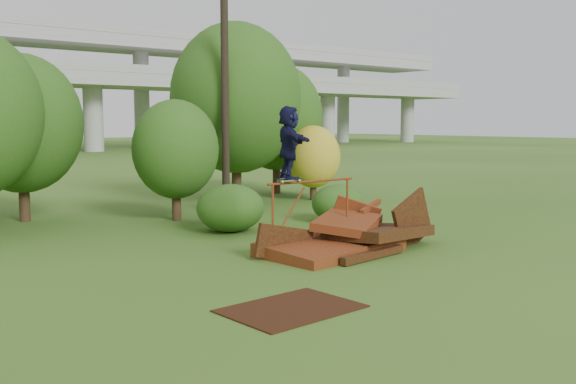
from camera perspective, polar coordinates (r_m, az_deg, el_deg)
ground at (r=15.53m, az=7.01°, el=-6.30°), size 240.00×240.00×0.00m
scrap_pile at (r=16.91m, az=5.45°, el=-4.06°), size 5.62×3.05×1.80m
grind_rail at (r=16.47m, az=2.13°, el=-0.76°), size 2.81×0.10×1.88m
skateboard at (r=15.93m, az=0.08°, el=1.14°), size 0.76×0.21×0.08m
skater at (r=15.88m, az=0.09°, el=4.44°), size 1.08×1.75×1.80m
flat_plate at (r=11.74m, az=0.28°, el=-10.32°), size 2.44×1.79×0.03m
tree_1 at (r=23.31m, az=-22.65°, el=5.63°), size 4.06×4.06×5.64m
tree_2 at (r=22.08m, az=-9.97°, el=3.75°), size 2.93×2.93×4.13m
tree_3 at (r=26.37m, az=-4.65°, el=8.30°), size 5.32×5.32×7.38m
tree_4 at (r=27.55m, az=2.26°, el=3.14°), size 2.33×2.33×3.22m
tree_5 at (r=30.08m, az=-1.04°, el=6.68°), size 4.33×4.33×6.08m
shrub_left at (r=19.71m, az=-5.13°, el=-1.43°), size 2.13×1.96×1.47m
shrub_right at (r=21.64m, az=4.41°, el=-1.00°), size 1.80×1.65×1.27m
utility_pole at (r=23.63m, az=-5.63°, el=9.56°), size 1.40×0.28×9.33m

